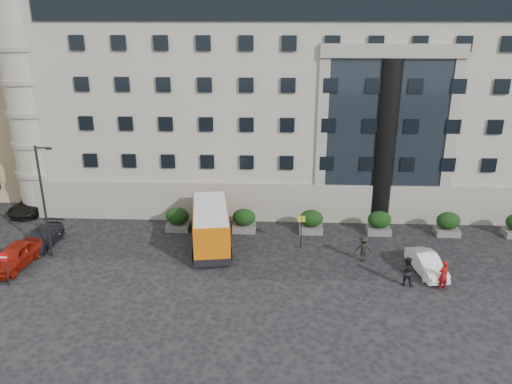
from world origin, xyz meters
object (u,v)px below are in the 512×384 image
white_taxi (427,264)px  pedestrian_c (364,249)px  parked_car_a (15,256)px  bus_stop_sign (301,226)px  hedge_e (448,224)px  minibus (211,225)px  red_truck (66,175)px  parked_car_c (42,238)px  pedestrian_b (407,271)px  hedge_b (244,220)px  hedge_a (177,219)px  street_lamp (44,198)px  no_entry_sign (4,262)px  pedestrian_a (443,275)px  hedge_d (379,222)px  parked_car_d (34,204)px  hedge_c (311,221)px

white_taxi → pedestrian_c: bearing=148.5°
parked_car_a → bus_stop_sign: bearing=16.7°
hedge_e → minibus: bearing=-171.4°
red_truck → parked_car_c: 12.48m
pedestrian_b → pedestrian_c: pedestrian_b is taller
parked_car_c → pedestrian_c: bearing=-1.4°
hedge_b → pedestrian_b: 13.14m
red_truck → parked_car_a: red_truck is taller
hedge_a → pedestrian_c: bearing=-18.3°
hedge_a → hedge_e: bearing=0.0°
street_lamp → no_entry_sign: (-1.06, -4.04, -2.72)m
hedge_b → pedestrian_a: size_ratio=0.98×
no_entry_sign → pedestrian_c: no_entry_sign is taller
white_taxi → hedge_d: bearing=98.2°
hedge_b → red_truck: (-17.59, 8.88, 0.51)m
hedge_e → red_truck: (-33.19, 8.88, 0.51)m
pedestrian_b → pedestrian_a: bearing=-170.7°
street_lamp → pedestrian_a: 26.36m
parked_car_c → no_entry_sign: bearing=-84.5°
no_entry_sign → red_truck: size_ratio=0.42×
no_entry_sign → parked_car_d: 12.79m
hedge_b → pedestrian_c: hedge_b is taller
hedge_d → hedge_b: bearing=180.0°
bus_stop_sign → pedestrian_c: 4.61m
bus_stop_sign → parked_car_c: bus_stop_sign is taller
red_truck → parked_car_c: bearing=-83.9°
parked_car_a → red_truck: bearing=106.0°
white_taxi → pedestrian_b: bearing=-146.1°
no_entry_sign → parked_car_d: no_entry_sign is taller
red_truck → parked_car_d: red_truck is taller
hedge_b → bus_stop_sign: (4.30, -2.80, 0.80)m
street_lamp → hedge_a: bearing=31.2°
parked_car_d → pedestrian_c: (26.69, -7.80, 0.21)m
hedge_d → parked_car_c: bearing=-172.7°
hedge_a → pedestrian_b: 17.63m
hedge_a → no_entry_sign: 12.64m
pedestrian_b → parked_car_a: bearing=15.3°
pedestrian_c → minibus: bearing=-0.0°
hedge_c → parked_car_a: (-20.13, -6.39, -0.15)m
hedge_b → no_entry_sign: bearing=-148.1°
hedge_e → minibus: size_ratio=0.25×
hedge_d → parked_car_d: bearing=173.5°
hedge_c → pedestrian_a: 11.05m
street_lamp → hedge_c: bearing=14.7°
white_taxi → pedestrian_c: pedestrian_c is taller
red_truck → pedestrian_a: size_ratio=2.90×
pedestrian_a → parked_car_c: bearing=-30.0°
hedge_d → pedestrian_a: size_ratio=0.98×
parked_car_d → pedestrian_b: bearing=-12.1°
hedge_b → hedge_d: same height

